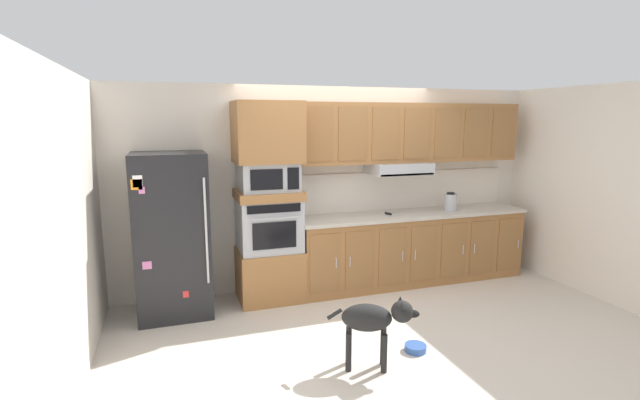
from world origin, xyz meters
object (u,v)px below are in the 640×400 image
Objects in this scene: built_in_oven at (269,224)px; dog at (374,320)px; dog_food_bowl at (415,348)px; microwave at (268,176)px; electric_kettle at (450,202)px; refrigerator at (172,235)px; screwdriver at (389,213)px.

dog is (0.50, -1.81, -0.46)m from built_in_oven.
built_in_oven reaches higher than dog_food_bowl.
microwave is 2.41m from dog_food_bowl.
microwave is at bearing 178.88° from electric_kettle.
refrigerator is 8.80× the size of dog_food_bowl.
microwave is 3.22× the size of dog_food_bowl.
dog is (-1.03, -1.79, -0.49)m from screwdriver.
dog is (-1.91, -1.76, -0.59)m from electric_kettle.
dog is at bearing -164.14° from dog_food_bowl.
built_in_oven is 1.09× the size of microwave.
built_in_oven is 2.41m from electric_kettle.
electric_kettle is (2.41, -0.05, 0.13)m from built_in_oven.
built_in_oven is 2.92× the size of electric_kettle.
dog_food_bowl is (-1.42, -1.62, -1.00)m from electric_kettle.
built_in_oven is at bearing 179.39° from screwdriver.
screwdriver is at bearing 177.97° from electric_kettle.
screwdriver is 0.21× the size of dog.
dog_food_bowl is at bearing -37.80° from refrigerator.
refrigerator is 2.73× the size of microwave.
dog_food_bowl is at bearing -59.25° from microwave.
refrigerator is 2.61m from screwdriver.
refrigerator is 2.39m from dog.
built_in_oven is 0.56m from microwave.
screwdriver is (1.53, -0.02, -0.53)m from microwave.
built_in_oven is at bearing 3.61° from refrigerator.
screwdriver is at bearing 82.76° from dog.
electric_kettle is (2.41, -0.05, -0.43)m from microwave.
refrigerator reaches higher than dog_food_bowl.
screwdriver reaches higher than dog_food_bowl.
microwave is at bearing -0.77° from built_in_oven.
screwdriver is at bearing -0.61° from microwave.
built_in_oven reaches higher than electric_kettle.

